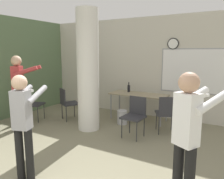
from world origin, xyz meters
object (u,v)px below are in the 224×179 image
object	(u,v)px
person_watching_back	(19,86)
chair_table_right	(167,112)
folding_table	(138,96)
person_playing_side	(188,133)
chair_table_front	(135,114)
chair_by_left_wall	(32,102)
bottle_on_table	(129,88)
person_playing_front	(23,119)
chair_near_pillar	(68,102)

from	to	relation	value
person_watching_back	chair_table_right	bearing A→B (deg)	23.59
folding_table	person_playing_side	xyz separation A→B (m)	(1.84, -2.97, 0.29)
person_watching_back	person_playing_side	xyz separation A→B (m)	(4.05, -0.95, -0.07)
folding_table	chair_table_front	xyz separation A→B (m)	(0.41, -1.15, -0.16)
folding_table	chair_by_left_wall	xyz separation A→B (m)	(-2.46, -1.48, -0.16)
bottle_on_table	person_watching_back	xyz separation A→B (m)	(-1.86, -2.14, 0.20)
person_playing_front	chair_table_front	bearing A→B (deg)	73.14
chair_near_pillar	bottle_on_table	bearing A→B (deg)	39.81
person_watching_back	person_playing_side	bearing A→B (deg)	-13.25
chair_by_left_wall	bottle_on_table	bearing A→B (deg)	37.28
chair_by_left_wall	chair_table_front	bearing A→B (deg)	6.61
bottle_on_table	person_playing_front	world-z (taller)	person_playing_front
person_playing_side	bottle_on_table	bearing A→B (deg)	125.25
chair_by_left_wall	chair_table_front	size ratio (longest dim) A/B	1.00
bottle_on_table	person_playing_front	distance (m)	3.56
chair_table_right	person_watching_back	xyz separation A→B (m)	(-3.17, -1.38, 0.52)
chair_by_left_wall	person_watching_back	world-z (taller)	person_watching_back
folding_table	person_watching_back	size ratio (longest dim) A/B	0.88
person_playing_front	person_playing_side	world-z (taller)	person_playing_side
chair_near_pillar	chair_table_right	world-z (taller)	same
folding_table	chair_by_left_wall	world-z (taller)	chair_by_left_wall
chair_near_pillar	person_watching_back	world-z (taller)	person_watching_back
chair_near_pillar	person_playing_side	world-z (taller)	person_playing_side
folding_table	chair_table_right	world-z (taller)	chair_table_right
chair_table_right	person_playing_side	bearing A→B (deg)	-69.31
bottle_on_table	chair_near_pillar	distance (m)	1.73
chair_by_left_wall	chair_table_front	world-z (taller)	same
folding_table	person_playing_front	size ratio (longest dim) A/B	1.01
chair_near_pillar	person_playing_side	xyz separation A→B (m)	(3.50, -2.01, 0.45)
folding_table	chair_table_right	xyz separation A→B (m)	(0.96, -0.63, -0.16)
chair_table_right	person_playing_front	distance (m)	3.09
bottle_on_table	chair_table_right	world-z (taller)	bottle_on_table
person_playing_front	chair_near_pillar	bearing A→B (deg)	118.99
folding_table	chair_near_pillar	world-z (taller)	chair_near_pillar
chair_by_left_wall	chair_table_right	distance (m)	3.52
folding_table	person_watching_back	world-z (taller)	person_watching_back
chair_table_front	person_playing_side	size ratio (longest dim) A/B	0.53
folding_table	bottle_on_table	bearing A→B (deg)	160.09
folding_table	chair_by_left_wall	bearing A→B (deg)	-148.97
chair_table_front	person_playing_side	xyz separation A→B (m)	(1.43, -1.82, 0.45)
bottle_on_table	chair_table_front	xyz separation A→B (m)	(0.76, -1.28, -0.32)
chair_table_front	person_playing_side	bearing A→B (deg)	-51.82
chair_by_left_wall	chair_table_right	xyz separation A→B (m)	(3.42, 0.85, 0.00)
chair_table_front	chair_table_right	size ratio (longest dim) A/B	1.00
chair_table_front	person_playing_front	distance (m)	2.42
chair_table_right	chair_near_pillar	bearing A→B (deg)	-172.85
bottle_on_table	chair_table_right	distance (m)	1.55
chair_near_pillar	person_playing_front	size ratio (longest dim) A/B	0.57
chair_near_pillar	chair_table_front	world-z (taller)	same
person_watching_back	folding_table	bearing A→B (deg)	42.39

